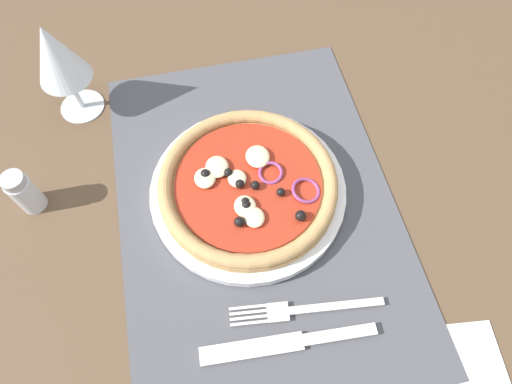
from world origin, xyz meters
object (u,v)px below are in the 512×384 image
Objects in this scene: fork at (298,310)px; plate at (248,191)px; pizza at (248,184)px; wine_glass at (55,55)px; pepper_shaker at (24,192)px; napkin at (462,378)px; knife at (287,343)px.

plate is at bearing -75.04° from fork.
wine_glass is at bearing 46.67° from pizza.
plate is 3.81× the size of pepper_shaker.
pizza is 28.11cm from pepper_shaker.
napkin is (-27.10, -17.99, -2.75)cm from pizza.
fork is (-16.36, -2.46, -2.31)cm from pizza.
knife is (-19.64, -0.28, -0.47)cm from plate.
fork is at bearing -171.50° from plate.
pizza is 2.04× the size of napkin.
pizza is 16.71cm from fork.
pizza is 32.65cm from napkin.
fork is 2.69× the size of pepper_shaker.
pizza is 19.76cm from knife.
fork is 1.21× the size of wine_glass.
knife is at bearing -179.19° from plate.
wine_glass is 2.22× the size of pepper_shaker.
fork is at bearing -124.87° from pepper_shaker.
plate reaches higher than napkin.
plate is 1.81cm from pizza.
napkin is at bearing -146.42° from pizza.
pizza reaches higher than plate.
pizza is 3.44× the size of pepper_shaker.
knife is 37.16cm from pepper_shaker.
fork is 3.92cm from knife.
napkin is (-7.48, -17.71, -0.47)cm from knife.
wine_glass reaches higher than knife.
wine_glass is 62.00cm from napkin.
knife is 1.77× the size of napkin.
pepper_shaker is at bearing -37.25° from knife.
knife is at bearing -130.93° from pepper_shaker.
wine_glass is at bearing -57.89° from knife.
pizza is 1.55× the size of wine_glass.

